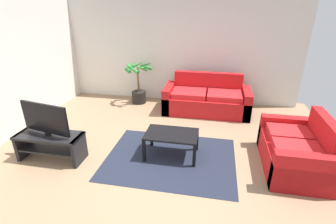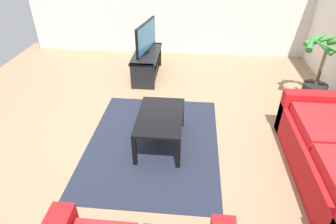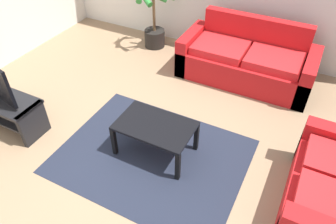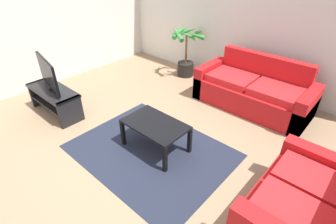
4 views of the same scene
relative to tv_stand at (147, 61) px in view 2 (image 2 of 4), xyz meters
The scene contains 6 objects.
ground_plane 1.77m from the tv_stand, ahead, with size 6.60×6.60×0.00m, color #937556.
tv_stand is the anchor object (origin of this frame).
tv 0.45m from the tv_stand, 79.18° to the left, with size 0.90×0.21×0.55m.
coffee_table 2.05m from the tv_stand, 13.63° to the left, with size 0.89×0.57×0.44m.
area_rug 2.05m from the tv_stand, 10.88° to the left, with size 2.20×1.70×0.01m, color #1E2333.
potted_palm 2.90m from the tv_stand, 76.14° to the left, with size 0.74×0.76×1.13m.
Camera 2 is at (3.19, 0.60, 2.41)m, focal length 30.59 mm.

